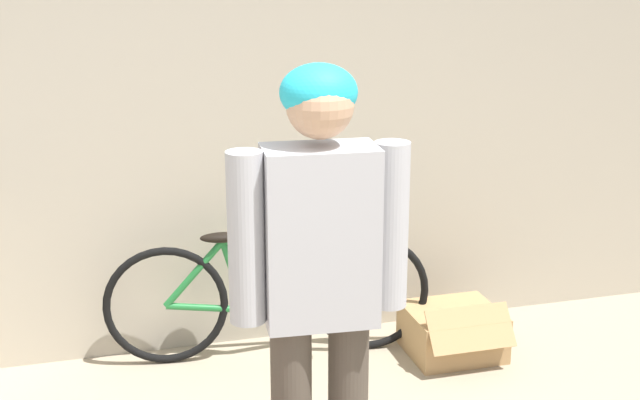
{
  "coord_description": "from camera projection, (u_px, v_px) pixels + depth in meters",
  "views": [
    {
      "loc": [
        -0.52,
        -1.84,
        2.06
      ],
      "look_at": [
        0.23,
        0.83,
        1.24
      ],
      "focal_mm": 50.0,
      "sensor_mm": 36.0,
      "label": 1
    }
  ],
  "objects": [
    {
      "name": "wall_back",
      "position": [
        184.0,
        99.0,
        4.33
      ],
      "size": [
        8.0,
        0.07,
        2.6
      ],
      "color": "#B7AD99",
      "rests_on": "ground_plane"
    },
    {
      "name": "bicycle",
      "position": [
        269.0,
        294.0,
        4.46
      ],
      "size": [
        1.64,
        0.46,
        0.69
      ],
      "rotation": [
        0.0,
        0.0,
        -0.12
      ],
      "color": "black",
      "rests_on": "ground_plane"
    },
    {
      "name": "cardboard_box",
      "position": [
        453.0,
        331.0,
        4.56
      ],
      "size": [
        0.46,
        0.49,
        0.32
      ],
      "color": "tan",
      "rests_on": "ground_plane"
    },
    {
      "name": "person",
      "position": [
        320.0,
        267.0,
        2.97
      ],
      "size": [
        0.62,
        0.25,
        1.68
      ],
      "rotation": [
        0.0,
        0.0,
        -0.08
      ],
      "color": "#4C4238",
      "rests_on": "ground_plane"
    }
  ]
}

